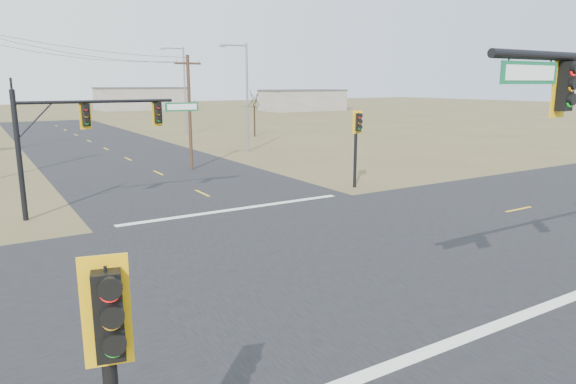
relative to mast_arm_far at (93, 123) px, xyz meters
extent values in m
plane|color=brown|center=(5.91, -10.82, -4.33)|extent=(320.00, 320.00, 0.00)
cube|color=black|center=(5.91, -10.82, -4.32)|extent=(160.00, 14.00, 0.02)
cube|color=black|center=(5.91, -10.82, -4.32)|extent=(14.00, 160.00, 0.02)
cube|color=silver|center=(5.91, -18.32, -4.30)|extent=(12.00, 0.40, 0.01)
cube|color=silver|center=(5.91, -3.32, -4.30)|extent=(12.00, 0.40, 0.01)
cube|color=#0D5C33|center=(4.67, -19.49, 2.10)|extent=(1.80, 0.05, 0.45)
cylinder|color=black|center=(-3.32, 0.00, -1.35)|extent=(0.24, 0.24, 5.97)
cylinder|color=black|center=(0.30, 0.00, 1.03)|extent=(7.24, 0.15, 0.15)
cube|color=#0D5C33|center=(4.48, 0.00, 0.68)|extent=(1.80, 0.05, 0.45)
cylinder|color=black|center=(14.54, -1.99, -2.09)|extent=(0.19, 0.19, 4.49)
cylinder|color=#432B1C|center=(8.49, 9.39, -0.24)|extent=(0.24, 0.24, 8.18)
cube|color=#432B1C|center=(8.49, 9.39, 3.25)|extent=(2.00, 0.29, 0.12)
cylinder|color=gray|center=(16.76, 16.39, 0.52)|extent=(0.19, 0.19, 9.70)
cylinder|color=gray|center=(15.60, 16.39, 5.17)|extent=(2.33, 0.12, 0.12)
cube|color=gray|center=(14.44, 16.39, 5.07)|extent=(0.55, 0.28, 0.17)
cylinder|color=gray|center=(18.01, 35.48, 0.93)|extent=(0.21, 0.21, 10.52)
cylinder|color=gray|center=(16.75, 35.48, 5.99)|extent=(2.53, 0.13, 0.13)
cube|color=gray|center=(15.48, 35.48, 5.89)|extent=(0.63, 0.43, 0.19)
cylinder|color=black|center=(23.80, 28.25, -2.52)|extent=(0.19, 0.19, 3.62)
cube|color=#9E988C|center=(30.91, 99.18, -1.83)|extent=(20.00, 12.00, 5.00)
cube|color=#9E988C|center=(60.91, 74.18, -2.08)|extent=(18.00, 10.00, 4.50)
camera|label=1|loc=(-5.08, -25.96, 1.89)|focal=32.00mm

